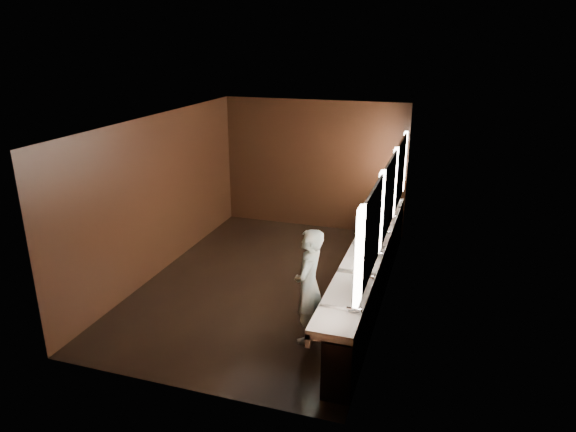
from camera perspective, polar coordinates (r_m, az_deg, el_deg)
The scene contains 10 objects.
floor at distance 8.99m, azimuth -2.33°, elevation -7.36°, with size 6.00×6.00×0.00m, color black.
ceiling at distance 8.14m, azimuth -2.60°, elevation 10.56°, with size 4.00×6.00×0.02m, color #2D2D2B.
wall_back at distance 11.22m, azimuth 2.85°, elevation 5.68°, with size 4.00×0.02×2.80m, color black.
wall_front at distance 5.95m, azimuth -12.55°, elevation -7.45°, with size 4.00×0.02×2.80m, color black.
wall_left at distance 9.32m, azimuth -14.09°, elevation 2.28°, with size 0.02×6.00×2.80m, color black.
wall_right at distance 8.02m, azimuth 11.08°, elevation -0.23°, with size 0.02×6.00×2.80m, color black.
sink_counter at distance 8.38m, azimuth 9.28°, elevation -5.92°, with size 0.55×5.40×1.01m.
mirror_band at distance 7.92m, azimuth 11.10°, elevation 2.18°, with size 0.06×5.03×1.15m.
person at distance 7.06m, azimuth 2.31°, elevation -7.76°, with size 0.60×0.39×1.64m, color #9AE0E6.
trash_bin at distance 7.32m, azimuth 5.75°, elevation -11.57°, with size 0.37×0.37×0.58m, color black.
Camera 1 is at (2.80, -7.54, 4.02)m, focal length 32.00 mm.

